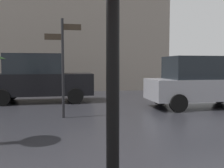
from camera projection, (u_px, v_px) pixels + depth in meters
The scene contains 3 objects.
parked_car_right at pixel (39, 78), 11.21m from camera, with size 4.44×2.05×2.10m.
parked_car_distant at pixel (200, 82), 9.74m from camera, with size 4.10×1.85×1.94m.
street_signpost at pixel (63, 58), 7.71m from camera, with size 1.08×0.08×3.00m.
Camera 1 is at (0.26, -2.56, 1.61)m, focal length 41.10 mm.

